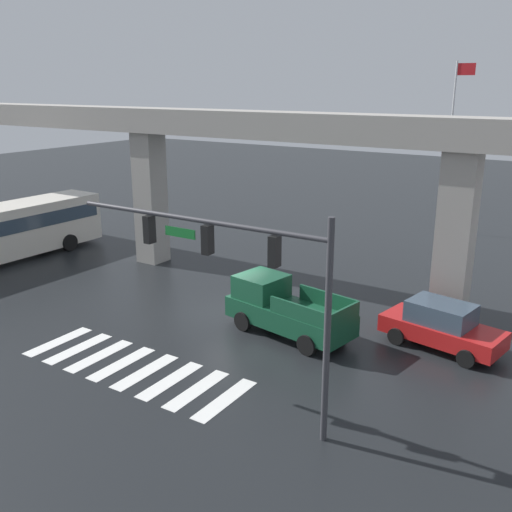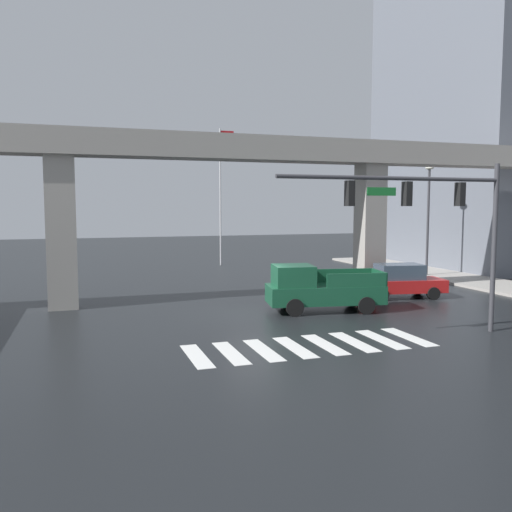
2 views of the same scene
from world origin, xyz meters
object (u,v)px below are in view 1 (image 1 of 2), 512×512
at_px(sedan_red, 441,326).
at_px(pickup_truck, 283,308).
at_px(traffic_signal_mast, 241,264).
at_px(flagpole, 452,137).
at_px(city_bus, 7,229).

bearing_deg(sedan_red, pickup_truck, -160.49).
distance_m(traffic_signal_mast, flagpole, 25.08).
xyz_separation_m(city_bus, flagpole, (18.28, 19.20, 4.40)).
height_order(pickup_truck, flagpole, flagpole).
bearing_deg(city_bus, pickup_truck, -0.93).
relative_size(traffic_signal_mast, flagpole, 0.82).
distance_m(sedan_red, traffic_signal_mast, 9.14).
xyz_separation_m(pickup_truck, flagpole, (0.78, 19.48, 5.13)).
bearing_deg(sedan_red, traffic_signal_mast, -116.34).
distance_m(sedan_red, flagpole, 18.91).
relative_size(pickup_truck, flagpole, 0.50).
xyz_separation_m(city_bus, sedan_red, (23.01, 1.67, -0.87)).
bearing_deg(sedan_red, flagpole, 105.10).
relative_size(pickup_truck, sedan_red, 1.18).
height_order(pickup_truck, city_bus, city_bus).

